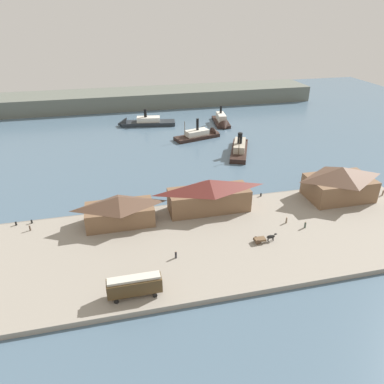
{
  "coord_description": "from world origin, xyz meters",
  "views": [
    {
      "loc": [
        -21.92,
        -87.48,
        49.39
      ],
      "look_at": [
        -1.15,
        0.59,
        2.0
      ],
      "focal_mm": 33.76,
      "sensor_mm": 36.0,
      "label": 1
    }
  ],
  "objects_px": {
    "horse_cart": "(264,238)",
    "ferry_departing_north": "(141,123)",
    "pedestrian_near_east_shed": "(176,255)",
    "ferry_shed_central_terminal": "(209,195)",
    "ferry_moored_west": "(240,147)",
    "ferry_shed_customs_shed": "(120,210)",
    "mooring_post_west": "(16,224)",
    "street_tram": "(134,285)",
    "pedestrian_by_tram": "(305,225)",
    "ferry_mid_harbor": "(202,135)",
    "pedestrian_near_cart": "(286,220)",
    "pedestrian_walking_east": "(30,228)",
    "ferry_shed_west_terminal": "(340,182)",
    "mooring_post_east": "(32,222)",
    "pedestrian_walking_west": "(383,193)",
    "ferry_approaching_west": "(222,122)",
    "mooring_post_center_west": "(261,195)"
  },
  "relations": [
    {
      "from": "ferry_approaching_west",
      "to": "pedestrian_walking_east",
      "type": "bearing_deg",
      "value": -133.87
    },
    {
      "from": "mooring_post_west",
      "to": "ferry_approaching_west",
      "type": "xyz_separation_m",
      "value": [
        75.0,
        70.86,
        -0.25
      ]
    },
    {
      "from": "ferry_shed_customs_shed",
      "to": "pedestrian_near_cart",
      "type": "bearing_deg",
      "value": -13.29
    },
    {
      "from": "pedestrian_by_tram",
      "to": "mooring_post_center_west",
      "type": "xyz_separation_m",
      "value": [
        -4.02,
        17.51,
        -0.34
      ]
    },
    {
      "from": "pedestrian_walking_east",
      "to": "mooring_post_center_west",
      "type": "distance_m",
      "value": 60.64
    },
    {
      "from": "ferry_shed_customs_shed",
      "to": "mooring_post_west",
      "type": "relative_size",
      "value": 18.49
    },
    {
      "from": "mooring_post_east",
      "to": "ferry_shed_customs_shed",
      "type": "bearing_deg",
      "value": -12.85
    },
    {
      "from": "horse_cart",
      "to": "ferry_mid_harbor",
      "type": "bearing_deg",
      "value": 85.77
    },
    {
      "from": "pedestrian_near_east_shed",
      "to": "ferry_departing_north",
      "type": "bearing_deg",
      "value": 88.13
    },
    {
      "from": "pedestrian_walking_east",
      "to": "mooring_post_center_west",
      "type": "relative_size",
      "value": 1.71
    },
    {
      "from": "ferry_shed_central_terminal",
      "to": "pedestrian_by_tram",
      "type": "height_order",
      "value": "ferry_shed_central_terminal"
    },
    {
      "from": "pedestrian_by_tram",
      "to": "pedestrian_near_cart",
      "type": "xyz_separation_m",
      "value": [
        -3.42,
        3.02,
        -0.04
      ]
    },
    {
      "from": "pedestrian_walking_east",
      "to": "ferry_approaching_west",
      "type": "bearing_deg",
      "value": 46.13
    },
    {
      "from": "horse_cart",
      "to": "street_tram",
      "type": "bearing_deg",
      "value": -160.95
    },
    {
      "from": "horse_cart",
      "to": "ferry_mid_harbor",
      "type": "relative_size",
      "value": 0.26
    },
    {
      "from": "pedestrian_walking_east",
      "to": "ferry_moored_west",
      "type": "relative_size",
      "value": 0.06
    },
    {
      "from": "pedestrian_walking_west",
      "to": "ferry_mid_harbor",
      "type": "xyz_separation_m",
      "value": [
        -36.05,
        63.27,
        -0.77
      ]
    },
    {
      "from": "ferry_shed_customs_shed",
      "to": "pedestrian_by_tram",
      "type": "height_order",
      "value": "ferry_shed_customs_shed"
    },
    {
      "from": "pedestrian_by_tram",
      "to": "mooring_post_center_west",
      "type": "distance_m",
      "value": 17.97
    },
    {
      "from": "pedestrian_near_cart",
      "to": "pedestrian_by_tram",
      "type": "bearing_deg",
      "value": -41.48
    },
    {
      "from": "pedestrian_near_east_shed",
      "to": "ferry_departing_north",
      "type": "height_order",
      "value": "ferry_departing_north"
    },
    {
      "from": "ferry_approaching_west",
      "to": "ferry_shed_west_terminal",
      "type": "bearing_deg",
      "value": -82.7
    },
    {
      "from": "mooring_post_center_west",
      "to": "mooring_post_west",
      "type": "distance_m",
      "value": 64.27
    },
    {
      "from": "pedestrian_walking_west",
      "to": "ferry_moored_west",
      "type": "relative_size",
      "value": 0.07
    },
    {
      "from": "mooring_post_east",
      "to": "pedestrian_by_tram",
      "type": "bearing_deg",
      "value": -14.99
    },
    {
      "from": "horse_cart",
      "to": "pedestrian_near_cart",
      "type": "relative_size",
      "value": 3.33
    },
    {
      "from": "ferry_shed_central_terminal",
      "to": "mooring_post_east",
      "type": "bearing_deg",
      "value": 175.37
    },
    {
      "from": "street_tram",
      "to": "ferry_mid_harbor",
      "type": "distance_m",
      "value": 94.05
    },
    {
      "from": "pedestrian_near_cart",
      "to": "mooring_post_west",
      "type": "relative_size",
      "value": 1.81
    },
    {
      "from": "ferry_shed_customs_shed",
      "to": "ferry_departing_north",
      "type": "xyz_separation_m",
      "value": [
        13.9,
        83.59,
        -3.67
      ]
    },
    {
      "from": "pedestrian_near_cart",
      "to": "mooring_post_center_west",
      "type": "distance_m",
      "value": 14.5
    },
    {
      "from": "mooring_post_west",
      "to": "ferry_departing_north",
      "type": "distance_m",
      "value": 87.85
    },
    {
      "from": "pedestrian_near_east_shed",
      "to": "pedestrian_walking_east",
      "type": "relative_size",
      "value": 1.15
    },
    {
      "from": "ferry_shed_west_terminal",
      "to": "mooring_post_east",
      "type": "distance_m",
      "value": 81.44
    },
    {
      "from": "ferry_shed_central_terminal",
      "to": "ferry_moored_west",
      "type": "height_order",
      "value": "ferry_shed_central_terminal"
    },
    {
      "from": "street_tram",
      "to": "pedestrian_by_tram",
      "type": "xyz_separation_m",
      "value": [
        42.12,
        13.54,
        -1.72
      ]
    },
    {
      "from": "mooring_post_west",
      "to": "ferry_moored_west",
      "type": "bearing_deg",
      "value": 28.03
    },
    {
      "from": "mooring_post_center_west",
      "to": "ferry_moored_west",
      "type": "relative_size",
      "value": 0.04
    },
    {
      "from": "ferry_shed_central_terminal",
      "to": "mooring_post_west",
      "type": "distance_m",
      "value": 48.25
    },
    {
      "from": "ferry_shed_west_terminal",
      "to": "ferry_departing_north",
      "type": "relative_size",
      "value": 0.66
    },
    {
      "from": "pedestrian_walking_east",
      "to": "ferry_mid_harbor",
      "type": "xyz_separation_m",
      "value": [
        58.24,
        59.39,
        -0.68
      ]
    },
    {
      "from": "horse_cart",
      "to": "ferry_departing_north",
      "type": "distance_m",
      "value": 100.67
    },
    {
      "from": "pedestrian_by_tram",
      "to": "mooring_post_east",
      "type": "bearing_deg",
      "value": 165.01
    },
    {
      "from": "pedestrian_near_cart",
      "to": "ferry_shed_west_terminal",
      "type": "bearing_deg",
      "value": 24.25
    },
    {
      "from": "horse_cart",
      "to": "pedestrian_near_cart",
      "type": "distance_m",
      "value": 10.55
    },
    {
      "from": "ferry_shed_customs_shed",
      "to": "pedestrian_walking_west",
      "type": "relative_size",
      "value": 9.59
    },
    {
      "from": "pedestrian_by_tram",
      "to": "ferry_moored_west",
      "type": "bearing_deg",
      "value": 86.44
    },
    {
      "from": "mooring_post_east",
      "to": "pedestrian_near_cart",
      "type": "bearing_deg",
      "value": -13.14
    },
    {
      "from": "pedestrian_near_cart",
      "to": "ferry_mid_harbor",
      "type": "xyz_separation_m",
      "value": [
        -2.89,
        70.36,
        -0.72
      ]
    },
    {
      "from": "ferry_shed_customs_shed",
      "to": "mooring_post_east",
      "type": "relative_size",
      "value": 18.49
    }
  ]
}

